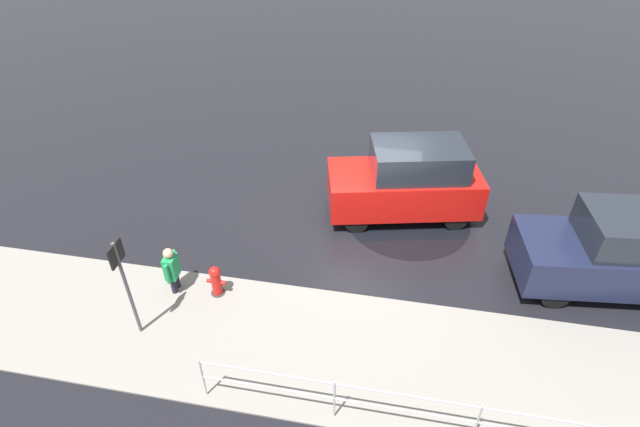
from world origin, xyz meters
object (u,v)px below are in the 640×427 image
sign_post (123,277)px  moving_hatchback (407,181)px  parked_sedan (625,252)px  fire_hydrant (216,281)px  pedestrian (172,268)px

sign_post → moving_hatchback: bearing=-135.0°
parked_sedan → fire_hydrant: (8.69, 1.92, -0.60)m
parked_sedan → fire_hydrant: size_ratio=5.57×
moving_hatchback → parked_sedan: moving_hatchback is taller
parked_sedan → fire_hydrant: bearing=12.4°
moving_hatchback → sign_post: 7.26m
parked_sedan → sign_post: sign_post is taller
parked_sedan → pedestrian: size_ratio=3.66×
parked_sedan → sign_post: bearing=18.0°
parked_sedan → pedestrian: bearing=11.6°
moving_hatchback → pedestrian: 6.24m
moving_hatchback → fire_hydrant: (3.92, 3.82, -0.63)m
fire_hydrant → sign_post: 2.13m
fire_hydrant → sign_post: (1.20, 1.30, 1.18)m
pedestrian → sign_post: sign_post is taller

